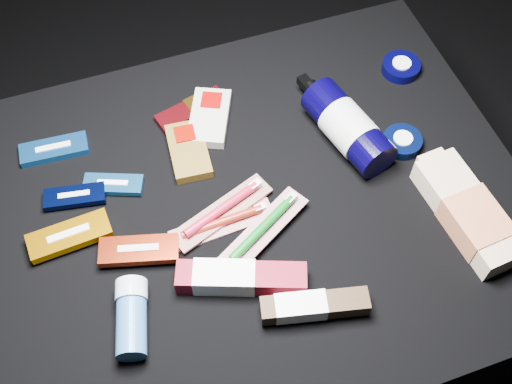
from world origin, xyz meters
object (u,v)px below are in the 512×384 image
object	(u,v)px
lotion_bottle	(348,127)
bodywash_bottle	(469,214)
deodorant_stick	(131,317)
toothpaste_carton_red	(235,278)

from	to	relation	value
lotion_bottle	bodywash_bottle	xyz separation A→B (m)	(0.13, -0.23, -0.02)
bodywash_bottle	deodorant_stick	xyz separation A→B (m)	(-0.58, 0.01, 0.00)
deodorant_stick	lotion_bottle	bearing A→B (deg)	39.31
bodywash_bottle	toothpaste_carton_red	xyz separation A→B (m)	(-0.41, 0.02, -0.00)
deodorant_stick	toothpaste_carton_red	distance (m)	0.17
bodywash_bottle	toothpaste_carton_red	world-z (taller)	bodywash_bottle
lotion_bottle	toothpaste_carton_red	xyz separation A→B (m)	(-0.29, -0.21, -0.02)
lotion_bottle	deodorant_stick	distance (m)	0.51
toothpaste_carton_red	bodywash_bottle	bearing A→B (deg)	17.81
bodywash_bottle	toothpaste_carton_red	bearing A→B (deg)	172.38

